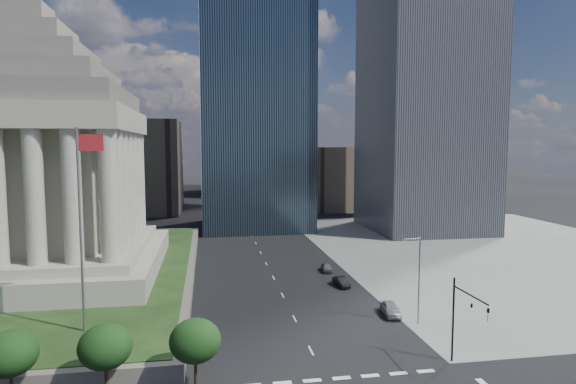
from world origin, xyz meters
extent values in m
plane|color=black|center=(0.00, 100.00, 0.00)|extent=(500.00, 500.00, 0.00)
cube|color=slate|center=(46.00, 60.00, 0.01)|extent=(68.00, 90.00, 0.03)
cylinder|color=slate|center=(-22.00, 24.00, 11.90)|extent=(0.24, 0.24, 20.00)
cube|color=maroon|center=(-20.80, 24.00, 20.40)|extent=(2.40, 0.05, 1.60)
cube|color=black|center=(2.00, 95.00, 30.00)|extent=(26.00, 26.00, 60.00)
cube|color=black|center=(42.00, 85.00, 50.00)|extent=(26.00, 28.00, 100.00)
cube|color=brown|center=(32.00, 130.00, 10.00)|extent=(20.00, 30.00, 20.00)
cube|color=brown|center=(-30.00, 130.00, 14.00)|extent=(24.00, 30.00, 28.00)
cylinder|color=black|center=(12.50, 15.50, 4.00)|extent=(0.18, 0.18, 8.00)
cylinder|color=black|center=(12.50, 12.75, 7.20)|extent=(0.14, 5.50, 0.14)
cube|color=black|center=(12.50, 10.00, 6.40)|extent=(0.30, 0.30, 1.10)
cylinder|color=slate|center=(13.50, 25.00, 5.00)|extent=(0.16, 0.16, 10.00)
cylinder|color=slate|center=(12.60, 25.00, 9.80)|extent=(1.80, 0.12, 0.12)
cube|color=slate|center=(11.70, 25.00, 9.70)|extent=(0.50, 0.22, 0.14)
imported|color=#9C9EA5|center=(11.50, 28.25, 0.78)|extent=(2.40, 4.79, 1.57)
imported|color=black|center=(9.00, 40.78, 0.65)|extent=(4.08, 1.83, 1.30)
imported|color=#5B5E62|center=(9.00, 49.31, 0.66)|extent=(2.08, 4.06, 1.32)
camera|label=1|loc=(-9.84, -24.66, 19.94)|focal=30.00mm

